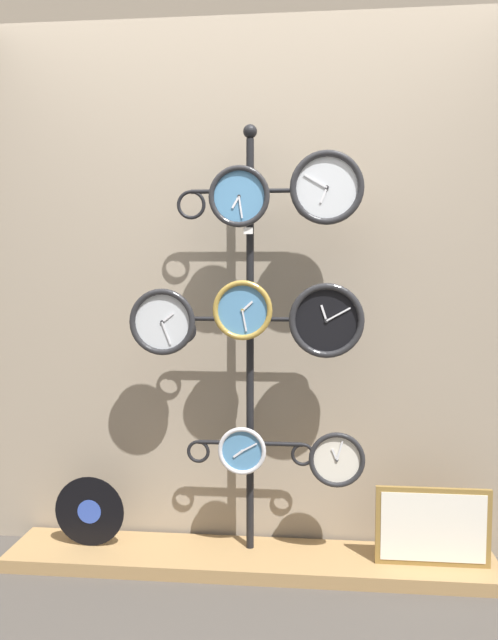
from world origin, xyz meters
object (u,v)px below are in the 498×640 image
Objects in this scene: clock_bottom_right at (337,459)px; picture_frame at (433,527)px; clock_top_right at (327,188)px; clock_middle_right at (326,321)px; vinyl_record at (89,511)px; clock_bottom_center at (242,451)px; clock_middle_left at (162,322)px; clock_top_center at (239,196)px; display_stand at (250,400)px; clock_middle_center at (243,310)px.

picture_frame is at bearing 0.23° from clock_bottom_right.
clock_top_right reaches higher than clock_bottom_right.
clock_middle_right is 1.41m from vinyl_record.
clock_bottom_right is (0.42, -0.02, -0.02)m from clock_bottom_center.
clock_middle_right is 0.66× the size of picture_frame.
clock_middle_left reaches higher than vinyl_record.
clock_top_right reaches higher than clock_middle_right.
clock_top_center reaches higher than picture_frame.
clock_bottom_right is (0.05, -0.02, -1.17)m from clock_top_right.
picture_frame is at bearing -1.97° from clock_top_right.
clock_middle_left is at bearing -164.38° from display_stand.
display_stand is 0.96m from picture_frame.
clock_top_right is 1.21× the size of clock_middle_center.
vinyl_record is at bearing 176.36° from clock_middle_center.
clock_middle_left is 0.97m from clock_bottom_right.
vinyl_record is at bearing 172.48° from clock_middle_left.
clock_top_center is at bearing 3.82° from clock_middle_left.
picture_frame is at bearing 0.59° from clock_middle_right.
clock_top_right is 1.53m from picture_frame.
display_stand is 0.46m from clock_bottom_right.
clock_middle_right is 0.61m from clock_bottom_right.
clock_bottom_right is (0.76, 0.00, -0.59)m from clock_middle_left.
clock_top_right reaches higher than picture_frame.
clock_middle_left is 0.90× the size of vinyl_record.
display_stand is 6.04× the size of vinyl_record.
display_stand is at bearing 4.38° from vinyl_record.
clock_middle_left is at bearing -179.59° from clock_middle_center.
clock_bottom_right is 0.75× the size of vinyl_record.
vinyl_record is 1.54m from picture_frame.
clock_middle_left is at bearing -178.24° from clock_top_right.
clock_bottom_right is at bearing -2.43° from clock_bottom_center.
clock_middle_left is at bearing -7.52° from vinyl_record.
clock_middle_center is 1.21× the size of clock_bottom_center.
clock_top_center is at bearing 178.86° from picture_frame.
clock_top_center is 0.54× the size of picture_frame.
clock_bottom_right is at bearing -2.47° from clock_top_center.
clock_bottom_right is at bearing -2.24° from vinyl_record.
display_stand reaches higher than clock_bottom_right.
clock_middle_left is 0.36m from clock_middle_center.
clock_top_right is at bearing 3.09° from clock_middle_center.
clock_bottom_center is at bearing -3.78° from clock_top_center.
clock_middle_center is 1.24m from picture_frame.
clock_top_right is at bearing 1.76° from clock_middle_left.
clock_middle_right is at bearing -80.38° from clock_top_right.
display_stand is 0.91m from clock_top_center.
clock_top_right is at bearing 178.03° from picture_frame.
clock_top_center is at bearing 129.76° from clock_middle_center.
clock_top_center is (-0.04, -0.08, 0.90)m from display_stand.
clock_top_center is 1.59m from vinyl_record.
clock_top_center reaches higher than clock_bottom_center.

